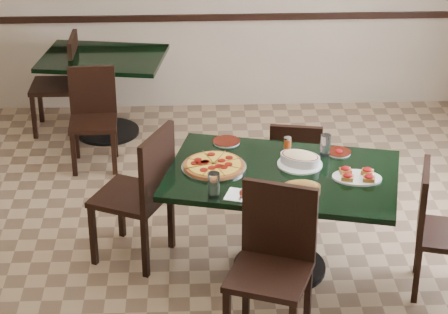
{
  "coord_description": "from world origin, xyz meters",
  "views": [
    {
      "loc": [
        -0.25,
        -5.19,
        3.4
      ],
      "look_at": [
        -0.03,
        0.0,
        0.8
      ],
      "focal_mm": 70.0,
      "sensor_mm": 36.0,
      "label": 1
    }
  ],
  "objects_px": {
    "bruschetta_platter": "(357,176)",
    "back_chair_near": "(93,112)",
    "back_table": "(104,80)",
    "chair_right": "(437,224)",
    "lasagna_casserole": "(300,159)",
    "main_table": "(282,197)",
    "chair_left": "(143,188)",
    "bread_basket": "(302,188)",
    "chair_near": "(274,256)",
    "chair_far": "(295,165)",
    "back_chair_left": "(63,78)",
    "pepperoni_pizza": "(214,165)"
  },
  "relations": [
    {
      "from": "bread_basket",
      "to": "chair_left",
      "type": "bearing_deg",
      "value": 159.59
    },
    {
      "from": "back_table",
      "to": "chair_near",
      "type": "xyz_separation_m",
      "value": [
        1.24,
        -2.97,
        0.03
      ]
    },
    {
      "from": "back_table",
      "to": "back_chair_left",
      "type": "height_order",
      "value": "back_chair_left"
    },
    {
      "from": "bread_basket",
      "to": "chair_far",
      "type": "bearing_deg",
      "value": 89.11
    },
    {
      "from": "back_chair_near",
      "to": "bruschetta_platter",
      "type": "xyz_separation_m",
      "value": [
        1.88,
        -1.81,
        0.31
      ]
    },
    {
      "from": "lasagna_casserole",
      "to": "bruschetta_platter",
      "type": "distance_m",
      "value": 0.41
    },
    {
      "from": "back_chair_left",
      "to": "lasagna_casserole",
      "type": "height_order",
      "value": "back_chair_left"
    },
    {
      "from": "chair_far",
      "to": "back_chair_left",
      "type": "bearing_deg",
      "value": -31.39
    },
    {
      "from": "main_table",
      "to": "chair_near",
      "type": "distance_m",
      "value": 0.69
    },
    {
      "from": "back_table",
      "to": "chair_near",
      "type": "height_order",
      "value": "chair_near"
    },
    {
      "from": "back_chair_near",
      "to": "bread_basket",
      "type": "xyz_separation_m",
      "value": [
        1.5,
        -1.99,
        0.33
      ]
    },
    {
      "from": "chair_near",
      "to": "pepperoni_pizza",
      "type": "bearing_deg",
      "value": 133.69
    },
    {
      "from": "main_table",
      "to": "chair_left",
      "type": "relative_size",
      "value": 1.69
    },
    {
      "from": "chair_near",
      "to": "bruschetta_platter",
      "type": "relative_size",
      "value": 2.75
    },
    {
      "from": "back_table",
      "to": "bruschetta_platter",
      "type": "xyz_separation_m",
      "value": [
        1.83,
        -2.39,
        0.25
      ]
    },
    {
      "from": "back_chair_near",
      "to": "chair_right",
      "type": "bearing_deg",
      "value": -42.18
    },
    {
      "from": "chair_right",
      "to": "back_chair_left",
      "type": "xyz_separation_m",
      "value": [
        -2.72,
        2.66,
        0.01
      ]
    },
    {
      "from": "back_chair_near",
      "to": "bruschetta_platter",
      "type": "height_order",
      "value": "back_chair_near"
    },
    {
      "from": "bruschetta_platter",
      "to": "back_table",
      "type": "bearing_deg",
      "value": 137.92
    },
    {
      "from": "chair_far",
      "to": "chair_right",
      "type": "distance_m",
      "value": 1.26
    },
    {
      "from": "lasagna_casserole",
      "to": "back_chair_near",
      "type": "bearing_deg",
      "value": 161.56
    },
    {
      "from": "back_table",
      "to": "bruschetta_platter",
      "type": "relative_size",
      "value": 3.29
    },
    {
      "from": "back_chair_left",
      "to": "bread_basket",
      "type": "xyz_separation_m",
      "value": [
        1.83,
        -2.67,
        0.29
      ]
    },
    {
      "from": "chair_near",
      "to": "lasagna_casserole",
      "type": "xyz_separation_m",
      "value": [
        0.24,
        0.79,
        0.24
      ]
    },
    {
      "from": "back_chair_near",
      "to": "bruschetta_platter",
      "type": "distance_m",
      "value": 2.63
    },
    {
      "from": "chair_left",
      "to": "bread_basket",
      "type": "bearing_deg",
      "value": 90.37
    },
    {
      "from": "back_chair_near",
      "to": "lasagna_casserole",
      "type": "xyz_separation_m",
      "value": [
        1.54,
        -1.6,
        0.33
      ]
    },
    {
      "from": "main_table",
      "to": "lasagna_casserole",
      "type": "xyz_separation_m",
      "value": [
        0.13,
        0.11,
        0.23
      ]
    },
    {
      "from": "chair_right",
      "to": "pepperoni_pizza",
      "type": "xyz_separation_m",
      "value": [
        -1.43,
        0.36,
        0.27
      ]
    },
    {
      "from": "lasagna_casserole",
      "to": "back_table",
      "type": "bearing_deg",
      "value": 151.96
    },
    {
      "from": "lasagna_casserole",
      "to": "back_chair_left",
      "type": "bearing_deg",
      "value": 156.96
    },
    {
      "from": "main_table",
      "to": "back_chair_left",
      "type": "xyz_separation_m",
      "value": [
        -1.74,
        2.38,
        -0.06
      ]
    },
    {
      "from": "pepperoni_pizza",
      "to": "lasagna_casserole",
      "type": "xyz_separation_m",
      "value": [
        0.57,
        0.02,
        0.03
      ]
    },
    {
      "from": "chair_far",
      "to": "bruschetta_platter",
      "type": "height_order",
      "value": "chair_far"
    },
    {
      "from": "main_table",
      "to": "chair_near",
      "type": "bearing_deg",
      "value": -86.0
    },
    {
      "from": "chair_right",
      "to": "chair_left",
      "type": "relative_size",
      "value": 0.9
    },
    {
      "from": "chair_far",
      "to": "back_chair_left",
      "type": "xyz_separation_m",
      "value": [
        -1.91,
        1.69,
        0.06
      ]
    },
    {
      "from": "chair_right",
      "to": "bread_basket",
      "type": "relative_size",
      "value": 3.62
    },
    {
      "from": "back_table",
      "to": "bruschetta_platter",
      "type": "bearing_deg",
      "value": -43.39
    },
    {
      "from": "back_table",
      "to": "back_chair_left",
      "type": "relative_size",
      "value": 1.29
    },
    {
      "from": "chair_left",
      "to": "back_table",
      "type": "bearing_deg",
      "value": -143.5
    },
    {
      "from": "back_table",
      "to": "back_chair_near",
      "type": "distance_m",
      "value": 0.59
    },
    {
      "from": "bruschetta_platter",
      "to": "back_chair_near",
      "type": "bearing_deg",
      "value": 146.61
    },
    {
      "from": "bread_basket",
      "to": "bruschetta_platter",
      "type": "distance_m",
      "value": 0.42
    },
    {
      "from": "back_table",
      "to": "main_table",
      "type": "bearing_deg",
      "value": -50.09
    },
    {
      "from": "back_table",
      "to": "pepperoni_pizza",
      "type": "xyz_separation_m",
      "value": [
        0.91,
        -2.19,
        0.24
      ]
    },
    {
      "from": "chair_far",
      "to": "lasagna_casserole",
      "type": "relative_size",
      "value": 2.51
    },
    {
      "from": "bread_basket",
      "to": "bruschetta_platter",
      "type": "bearing_deg",
      "value": 30.03
    },
    {
      "from": "chair_far",
      "to": "chair_left",
      "type": "relative_size",
      "value": 0.82
    },
    {
      "from": "chair_right",
      "to": "lasagna_casserole",
      "type": "bearing_deg",
      "value": 81.59
    }
  ]
}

